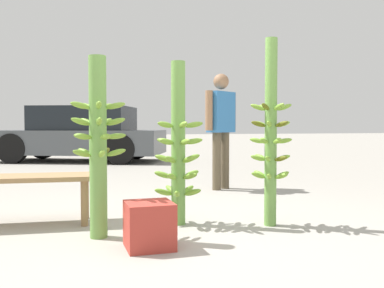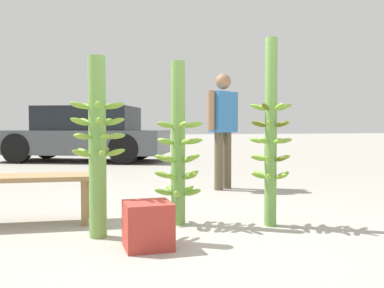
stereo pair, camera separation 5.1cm
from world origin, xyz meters
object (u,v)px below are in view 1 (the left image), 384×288
(vendor_person, at_px, (221,121))
(market_bench, at_px, (9,183))
(banana_stalk_left, at_px, (98,144))
(parked_car, at_px, (80,135))
(produce_crate, at_px, (149,225))
(banana_stalk_center, at_px, (178,148))
(banana_stalk_right, at_px, (271,135))

(vendor_person, relative_size, market_bench, 0.99)
(banana_stalk_left, height_order, parked_car, banana_stalk_left)
(banana_stalk_left, distance_m, produce_crate, 0.75)
(banana_stalk_center, height_order, market_bench, banana_stalk_center)
(vendor_person, bearing_deg, produce_crate, 27.24)
(parked_car, bearing_deg, vendor_person, -140.22)
(banana_stalk_right, relative_size, produce_crate, 4.95)
(banana_stalk_left, bearing_deg, banana_stalk_center, 19.60)
(market_bench, bearing_deg, banana_stalk_center, -10.34)
(banana_stalk_right, height_order, produce_crate, banana_stalk_right)
(banana_stalk_right, distance_m, vendor_person, 2.15)
(banana_stalk_center, xyz_separation_m, produce_crate, (-0.39, -0.64, -0.51))
(banana_stalk_right, distance_m, parked_car, 7.56)
(vendor_person, height_order, produce_crate, vendor_person)
(vendor_person, distance_m, market_bench, 2.95)
(banana_stalk_left, height_order, market_bench, banana_stalk_left)
(banana_stalk_left, bearing_deg, banana_stalk_right, -1.00)
(banana_stalk_left, distance_m, banana_stalk_center, 0.75)
(banana_stalk_right, xyz_separation_m, market_bench, (-2.16, 0.66, -0.41))
(banana_stalk_center, height_order, vendor_person, vendor_person)
(banana_stalk_left, relative_size, banana_stalk_right, 0.87)
(banana_stalk_center, distance_m, produce_crate, 0.91)
(banana_stalk_right, relative_size, parked_car, 0.36)
(banana_stalk_left, height_order, banana_stalk_right, banana_stalk_right)
(banana_stalk_left, bearing_deg, vendor_person, 49.12)
(banana_stalk_center, xyz_separation_m, parked_car, (-0.52, 7.18, -0.02))
(banana_stalk_left, xyz_separation_m, banana_stalk_center, (0.71, 0.25, -0.05))
(vendor_person, bearing_deg, market_bench, -1.73)
(vendor_person, distance_m, parked_car, 5.59)
(banana_stalk_left, xyz_separation_m, market_bench, (-0.70, 0.64, -0.35))
(banana_stalk_center, relative_size, produce_crate, 4.37)
(banana_stalk_right, bearing_deg, produce_crate, -162.06)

